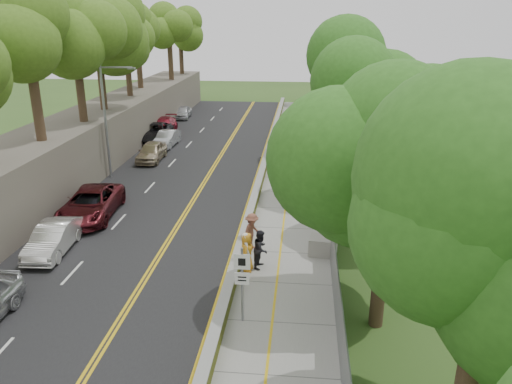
% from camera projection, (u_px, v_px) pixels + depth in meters
% --- Properties ---
extents(ground, '(140.00, 140.00, 0.00)m').
position_uv_depth(ground, '(227.00, 281.00, 22.22)').
color(ground, '#33511E').
rests_on(ground, ground).
extents(road, '(11.20, 66.00, 0.04)m').
position_uv_depth(road, '(186.00, 175.00, 36.77)').
color(road, black).
rests_on(road, ground).
extents(sidewalk, '(4.20, 66.00, 0.05)m').
position_uv_depth(sidewalk, '(294.00, 178.00, 36.04)').
color(sidewalk, gray).
rests_on(sidewalk, ground).
extents(jersey_barrier, '(0.42, 66.00, 0.60)m').
position_uv_depth(jersey_barrier, '(262.00, 174.00, 36.16)').
color(jersey_barrier, '#B9CB1B').
rests_on(jersey_barrier, ground).
extents(rock_embankment, '(5.00, 66.00, 4.00)m').
position_uv_depth(rock_embankment, '(77.00, 147.00, 36.84)').
color(rock_embankment, '#595147').
rests_on(rock_embankment, ground).
extents(chainlink_fence, '(0.04, 66.00, 2.00)m').
position_uv_depth(chainlink_fence, '(323.00, 166.00, 35.52)').
color(chainlink_fence, slate).
rests_on(chainlink_fence, ground).
extents(trees_embankment, '(6.40, 66.00, 13.00)m').
position_uv_depth(trees_embankment, '(69.00, 25.00, 33.94)').
color(trees_embankment, '#527E21').
rests_on(trees_embankment, rock_embankment).
extents(trees_fenceside, '(7.00, 66.00, 14.00)m').
position_uv_depth(trees_fenceside, '(363.00, 81.00, 33.29)').
color(trees_fenceside, '#367622').
rests_on(trees_fenceside, ground).
extents(streetlight, '(2.52, 0.22, 8.00)m').
position_uv_depth(streetlight, '(108.00, 114.00, 34.74)').
color(streetlight, gray).
rests_on(streetlight, ground).
extents(signpost, '(0.62, 0.09, 3.10)m').
position_uv_depth(signpost, '(242.00, 277.00, 18.64)').
color(signpost, gray).
rests_on(signpost, sidewalk).
extents(construction_barrel, '(0.55, 0.55, 0.91)m').
position_uv_depth(construction_barrel, '(302.00, 139.00, 45.33)').
color(construction_barrel, '#CE7200').
rests_on(construction_barrel, sidewalk).
extents(concrete_block, '(1.47, 1.19, 0.89)m').
position_uv_depth(concrete_block, '(323.00, 246.00, 24.48)').
color(concrete_block, gray).
rests_on(concrete_block, sidewalk).
extents(car_1, '(1.83, 4.48, 1.44)m').
position_uv_depth(car_1, '(53.00, 239.00, 24.63)').
color(car_1, white).
rests_on(car_1, road).
extents(car_2, '(3.23, 6.14, 1.65)m').
position_uv_depth(car_2, '(91.00, 204.00, 28.91)').
color(car_2, '#58161D').
rests_on(car_2, road).
extents(car_3, '(2.14, 4.82, 1.38)m').
position_uv_depth(car_3, '(89.00, 207.00, 28.73)').
color(car_3, black).
rests_on(car_3, road).
extents(car_4, '(1.88, 4.46, 1.51)m').
position_uv_depth(car_4, '(151.00, 151.00, 40.16)').
color(car_4, tan).
rests_on(car_4, road).
extents(car_5, '(1.64, 4.25, 1.38)m').
position_uv_depth(car_5, '(167.00, 139.00, 44.58)').
color(car_5, '#B5B7BD').
rests_on(car_5, road).
extents(car_6, '(3.21, 6.03, 1.61)m').
position_uv_depth(car_6, '(155.00, 132.00, 46.36)').
color(car_6, black).
rests_on(car_6, road).
extents(car_7, '(2.69, 5.68, 1.60)m').
position_uv_depth(car_7, '(163.00, 126.00, 48.93)').
color(car_7, maroon).
rests_on(car_7, road).
extents(car_8, '(1.77, 4.04, 1.36)m').
position_uv_depth(car_8, '(183.00, 112.00, 56.64)').
color(car_8, silver).
rests_on(car_8, road).
extents(painter_0, '(0.63, 0.94, 1.87)m').
position_uv_depth(painter_0, '(247.00, 252.00, 22.76)').
color(painter_0, orange).
rests_on(painter_0, sidewalk).
extents(painter_1, '(0.62, 0.79, 1.89)m').
position_uv_depth(painter_1, '(247.00, 252.00, 22.76)').
color(painter_1, white).
rests_on(painter_1, sidewalk).
extents(painter_2, '(0.89, 1.04, 1.84)m').
position_uv_depth(painter_2, '(261.00, 249.00, 23.10)').
color(painter_2, black).
rests_on(painter_2, sidewalk).
extents(painter_3, '(1.12, 1.40, 1.89)m').
position_uv_depth(painter_3, '(252.00, 231.00, 24.91)').
color(painter_3, brown).
rests_on(painter_3, sidewalk).
extents(person_far, '(1.18, 0.62, 1.93)m').
position_uv_depth(person_far, '(316.00, 150.00, 39.75)').
color(person_far, black).
rests_on(person_far, sidewalk).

